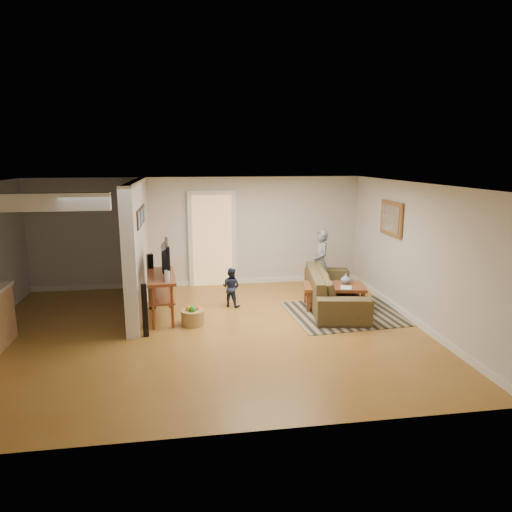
% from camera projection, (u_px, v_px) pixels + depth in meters
% --- Properties ---
extents(ground, '(7.50, 7.50, 0.00)m').
position_uv_depth(ground, '(206.00, 332.00, 7.81)').
color(ground, '#8D5E24').
rests_on(ground, ground).
extents(room_shell, '(7.54, 6.02, 2.52)m').
position_uv_depth(room_shell, '(140.00, 246.00, 7.76)').
color(room_shell, beige).
rests_on(room_shell, ground).
extents(area_rug, '(2.64, 2.02, 0.01)m').
position_uv_depth(area_rug, '(355.00, 312.00, 8.77)').
color(area_rug, black).
rests_on(area_rug, ground).
extents(sofa, '(1.36, 2.61, 0.72)m').
position_uv_depth(sofa, '(334.00, 306.00, 9.15)').
color(sofa, '#433821').
rests_on(sofa, ground).
extents(coffee_table, '(1.29, 0.89, 0.70)m').
position_uv_depth(coffee_table, '(335.00, 290.00, 9.00)').
color(coffee_table, maroon).
rests_on(coffee_table, ground).
extents(tv_console, '(0.59, 1.35, 1.13)m').
position_uv_depth(tv_console, '(162.00, 279.00, 8.34)').
color(tv_console, maroon).
rests_on(tv_console, ground).
extents(speaker_left, '(0.10, 0.10, 0.91)m').
position_uv_depth(speaker_left, '(145.00, 310.00, 7.53)').
color(speaker_left, black).
rests_on(speaker_left, ground).
extents(speaker_right, '(0.14, 0.14, 1.11)m').
position_uv_depth(speaker_right, '(151.00, 282.00, 8.90)').
color(speaker_right, black).
rests_on(speaker_right, ground).
extents(toy_basket, '(0.41, 0.41, 0.37)m').
position_uv_depth(toy_basket, '(193.00, 316.00, 8.13)').
color(toy_basket, '#A77948').
rests_on(toy_basket, ground).
extents(child, '(0.36, 0.53, 1.41)m').
position_uv_depth(child, '(320.00, 293.00, 10.04)').
color(child, slate).
rests_on(child, ground).
extents(toddler, '(0.48, 0.46, 0.79)m').
position_uv_depth(toddler, '(231.00, 306.00, 9.17)').
color(toddler, '#1F2540').
rests_on(toddler, ground).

